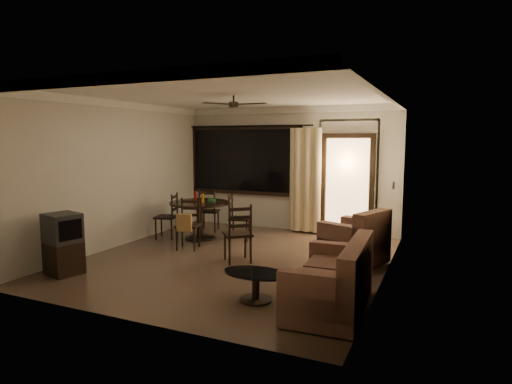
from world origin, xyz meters
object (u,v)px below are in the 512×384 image
at_px(dining_chair_west, 167,225).
at_px(sofa, 335,283).
at_px(dining_chair_south, 188,233).
at_px(dining_chair_east, 239,226).
at_px(coffee_table, 256,282).
at_px(dining_table, 200,210).
at_px(armchair, 357,242).
at_px(side_chair, 238,244).
at_px(dining_chair_north, 209,218).
at_px(tv_cabinet, 63,244).

relative_size(dining_chair_west, sofa, 0.59).
bearing_deg(dining_chair_south, dining_chair_west, 130.71).
relative_size(dining_chair_east, coffee_table, 1.09).
height_order(dining_table, dining_chair_east, dining_table).
height_order(dining_chair_east, coffee_table, dining_chair_east).
bearing_deg(armchair, side_chair, -137.48).
relative_size(dining_chair_north, armchair, 0.82).
xyz_separation_m(tv_cabinet, sofa, (4.16, 0.31, -0.14)).
xyz_separation_m(dining_chair_east, tv_cabinet, (-1.48, -3.13, 0.19)).
relative_size(dining_chair_south, sofa, 0.59).
height_order(dining_chair_south, armchair, dining_chair_south).
bearing_deg(dining_table, dining_chair_west, -160.60).
bearing_deg(coffee_table, dining_chair_south, 140.06).
xyz_separation_m(dining_chair_west, armchair, (4.01, -0.25, 0.09)).
distance_m(dining_chair_north, sofa, 4.98).
bearing_deg(tv_cabinet, side_chair, 52.64).
relative_size(dining_chair_west, side_chair, 0.94).
relative_size(dining_table, dining_chair_north, 1.31).
bearing_deg(dining_chair_east, dining_chair_south, 135.70).
relative_size(dining_chair_east, sofa, 0.59).
distance_m(dining_chair_east, dining_chair_south, 1.20).
height_order(tv_cabinet, side_chair, side_chair).
height_order(dining_chair_north, sofa, dining_chair_north).
height_order(tv_cabinet, coffee_table, tv_cabinet).
bearing_deg(sofa, dining_table, 140.98).
bearing_deg(dining_chair_south, armchair, -9.98).
bearing_deg(armchair, dining_chair_north, -178.11).
height_order(dining_chair_east, sofa, dining_chair_east).
xyz_separation_m(dining_table, dining_chair_east, (0.80, 0.23, -0.33)).
xyz_separation_m(dining_chair_west, sofa, (4.15, -2.35, 0.05)).
relative_size(dining_chair_west, dining_chair_east, 1.00).
bearing_deg(dining_chair_north, coffee_table, 111.83).
relative_size(dining_chair_east, dining_chair_south, 1.00).
bearing_deg(dining_chair_east, sofa, -152.61).
bearing_deg(dining_chair_east, side_chair, -170.83).
bearing_deg(dining_table, dining_chair_south, -73.90).
bearing_deg(sofa, dining_chair_east, 131.13).
bearing_deg(armchair, dining_chair_west, -162.53).
height_order(tv_cabinet, armchair, tv_cabinet).
xyz_separation_m(coffee_table, side_chair, (-1.00, 1.49, 0.05)).
bearing_deg(dining_table, sofa, -36.56).
relative_size(sofa, armchair, 1.40).
xyz_separation_m(dining_chair_east, side_chair, (0.69, -1.45, 0.02)).
height_order(tv_cabinet, sofa, tv_cabinet).
bearing_deg(sofa, tv_cabinet, -178.16).
relative_size(dining_table, tv_cabinet, 1.31).
height_order(sofa, side_chair, side_chair).
bearing_deg(dining_chair_west, side_chair, 49.32).
xyz_separation_m(dining_chair_north, tv_cabinet, (-0.46, -3.65, 0.19)).
height_order(dining_chair_south, side_chair, side_chair).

